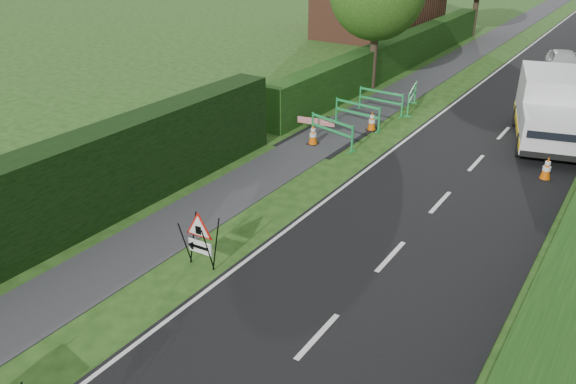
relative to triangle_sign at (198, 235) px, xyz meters
The scene contains 16 objects.
ground 2.14m from the triangle_sign, 54.87° to the right, with size 120.00×120.00×0.00m, color #1F4112.
footpath 33.46m from the triangle_sign, 93.20° to the left, with size 2.00×90.00×0.02m, color #2D2D30.
hedge_west_near 4.28m from the triangle_sign, 157.45° to the right, with size 1.10×18.00×2.50m, color black.
hedge_west_far 20.77m from the triangle_sign, 100.74° to the left, with size 1.00×24.00×1.80m, color #14380F.
triangle_sign is the anchor object (origin of this frame).
works_van 14.32m from the triangle_sign, 69.24° to the left, with size 3.37×5.65×2.42m.
traffic_cone_0 11.42m from the triangle_sign, 59.25° to the left, with size 0.38×0.38×0.79m.
traffic_cone_1 13.44m from the triangle_sign, 62.23° to the left, with size 0.38×0.38×0.79m.
traffic_cone_3 8.57m from the triangle_sign, 102.92° to the left, with size 0.38×0.38×0.79m.
traffic_cone_4 10.95m from the triangle_sign, 94.14° to the left, with size 0.38×0.38×0.79m.
ped_barrier_0 8.81m from the triangle_sign, 98.75° to the left, with size 2.08×0.85×1.00m.
ped_barrier_1 11.10m from the triangle_sign, 97.67° to the left, with size 2.08×0.55×1.00m.
ped_barrier_2 13.17m from the triangle_sign, 96.30° to the left, with size 2.08×0.46×1.00m.
ped_barrier_3 14.24m from the triangle_sign, 92.07° to the left, with size 0.82×2.08×1.00m.
redwhite_plank 9.84m from the triangle_sign, 104.65° to the left, with size 1.50×0.04×0.25m, color red.
hatchback_car 24.33m from the triangle_sign, 81.01° to the left, with size 1.54×3.83×1.30m, color silver.
Camera 1 is at (6.85, -6.62, 7.54)m, focal length 35.00 mm.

